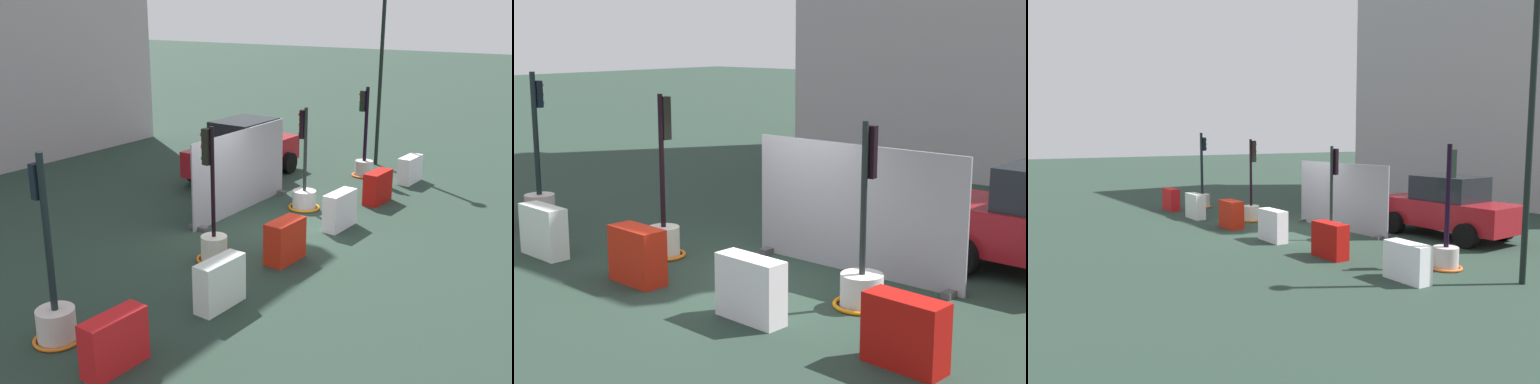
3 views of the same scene
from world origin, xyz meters
The scene contains 14 objects.
ground_plane centered at (0.00, 0.00, 0.00)m, with size 120.00×120.00×0.00m, color #24372D.
traffic_light_0 centered at (-6.03, 0.02, 0.52)m, with size 0.79×0.79×3.13m.
traffic_light_1 centered at (-1.98, -0.07, 0.53)m, with size 0.77×0.77×2.88m.
traffic_light_2 centered at (2.14, 0.06, 0.45)m, with size 0.84×0.84×2.70m.
traffic_light_3 centered at (6.02, 0.09, 0.53)m, with size 0.75×0.75×2.81m.
construction_barrier_0 centered at (-6.08, -1.35, 0.44)m, with size 1.06×0.44×0.88m.
construction_barrier_1 centered at (-3.61, -1.46, 0.46)m, with size 1.06×0.42×0.91m.
construction_barrier_2 centered at (-1.18, -1.35, 0.45)m, with size 0.99×0.50×0.90m.
construction_barrier_3 centered at (1.29, -1.40, 0.45)m, with size 1.07×0.42×0.91m.
construction_barrier_4 centered at (3.71, -1.36, 0.44)m, with size 1.04×0.45×0.87m.
construction_barrier_5 centered at (6.14, -1.37, 0.40)m, with size 1.03×0.44×0.81m.
car_red_compact centered at (3.80, 3.16, 0.88)m, with size 4.11×2.07×1.82m.
street_lamp_post centered at (7.64, 0.37, 3.99)m, with size 0.36×0.36×6.16m.
site_fence_panel centered at (1.11, 1.36, 1.03)m, with size 4.04×0.50×2.14m.
Camera 1 is at (-11.74, -7.63, 5.23)m, focal length 43.83 mm.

